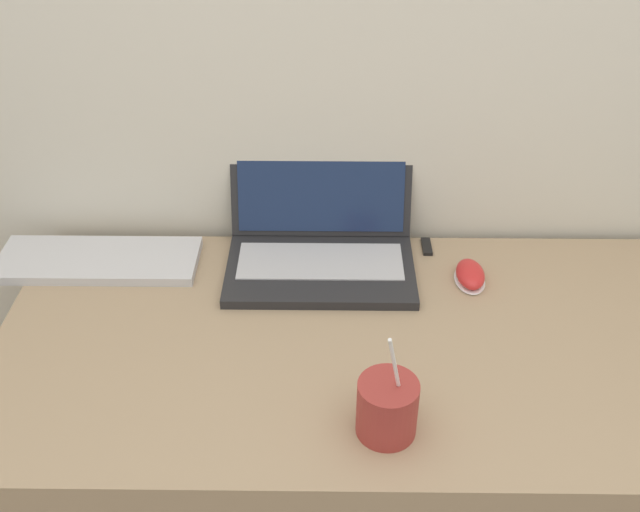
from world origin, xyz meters
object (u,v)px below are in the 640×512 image
usb_stick (427,247)px  laptop (321,238)px  external_keyboard (98,260)px  drink_cup (387,407)px  computer_mouse (470,275)px

usb_stick → laptop: bearing=-169.2°
laptop → external_keyboard: size_ratio=0.93×
usb_stick → external_keyboard: bearing=-174.5°
drink_cup → usb_stick: drink_cup is taller
drink_cup → laptop: bearing=103.1°
drink_cup → computer_mouse: size_ratio=2.17×
laptop → drink_cup: size_ratio=1.74×
laptop → drink_cup: (0.11, -0.47, -0.00)m
external_keyboard → drink_cup: bearing=-37.9°
laptop → drink_cup: 0.49m
external_keyboard → usb_stick: size_ratio=7.00×
laptop → computer_mouse: (0.31, -0.07, -0.04)m
drink_cup → computer_mouse: bearing=64.0°
external_keyboard → usb_stick: external_keyboard is taller
drink_cup → computer_mouse: drink_cup is taller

